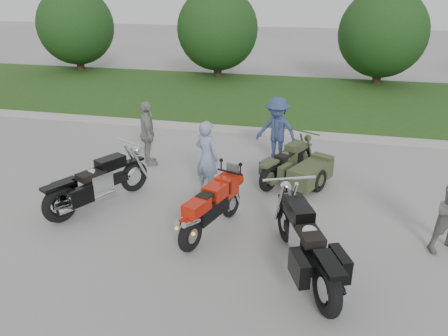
% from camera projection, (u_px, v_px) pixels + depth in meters
% --- Properties ---
extents(ground, '(80.00, 80.00, 0.00)m').
position_uv_depth(ground, '(198.00, 241.00, 7.52)').
color(ground, '#9D9E98').
rests_on(ground, ground).
extents(curb, '(60.00, 0.30, 0.15)m').
position_uv_depth(curb, '(255.00, 131.00, 12.86)').
color(curb, '#A7A59E').
rests_on(curb, ground).
extents(grass_strip, '(60.00, 8.00, 0.14)m').
position_uv_depth(grass_strip, '(273.00, 98.00, 16.58)').
color(grass_strip, '#31591E').
rests_on(grass_strip, ground).
extents(tree_far_left, '(3.60, 3.60, 4.00)m').
position_uv_depth(tree_far_left, '(76.00, 26.00, 20.86)').
color(tree_far_left, '#3F2B1C').
rests_on(tree_far_left, ground).
extents(tree_mid_left, '(3.60, 3.60, 4.00)m').
position_uv_depth(tree_mid_left, '(218.00, 29.00, 19.38)').
color(tree_mid_left, '#3F2B1C').
rests_on(tree_mid_left, ground).
extents(tree_mid_right, '(3.60, 3.60, 4.00)m').
position_uv_depth(tree_mid_right, '(383.00, 33.00, 17.91)').
color(tree_mid_right, '#3F2B1C').
rests_on(tree_mid_right, ground).
extents(sportbike_red, '(0.75, 1.85, 0.90)m').
position_uv_depth(sportbike_red, '(211.00, 207.00, 7.55)').
color(sportbike_red, black).
rests_on(sportbike_red, ground).
extents(cruiser_left, '(1.24, 2.21, 0.93)m').
position_uv_depth(cruiser_left, '(95.00, 185.00, 8.49)').
color(cruiser_left, black).
rests_on(cruiser_left, ground).
extents(cruiser_right, '(1.17, 2.44, 0.99)m').
position_uv_depth(cruiser_right, '(307.00, 247.00, 6.44)').
color(cruiser_right, black).
rests_on(cruiser_right, ground).
extents(cruiser_sidecar, '(1.54, 1.94, 0.80)m').
position_uv_depth(cruiser_sidecar, '(300.00, 170.00, 9.44)').
color(cruiser_sidecar, black).
rests_on(cruiser_sidecar, ground).
extents(person_stripe, '(0.68, 0.59, 1.57)m').
position_uv_depth(person_stripe, '(207.00, 158.00, 8.97)').
color(person_stripe, '#7D8DAA').
rests_on(person_stripe, ground).
extents(person_denim, '(1.20, 0.91, 1.64)m').
position_uv_depth(person_denim, '(277.00, 131.00, 10.49)').
color(person_denim, navy).
rests_on(person_denim, ground).
extents(person_back, '(0.80, 0.99, 1.57)m').
position_uv_depth(person_back, '(148.00, 134.00, 10.40)').
color(person_back, gray).
rests_on(person_back, ground).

